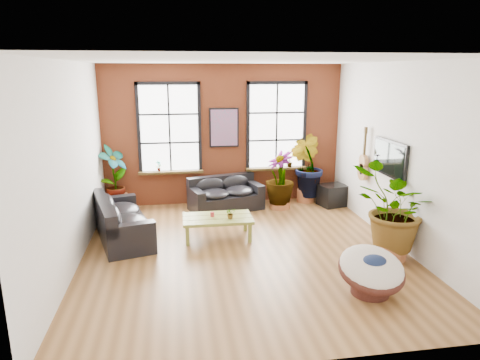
# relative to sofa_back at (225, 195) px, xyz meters

# --- Properties ---
(room) EXTENTS (6.04, 6.54, 3.54)m
(room) POSITION_rel_sofa_back_xyz_m (0.05, -2.49, 1.38)
(room) COLOR brown
(room) RESTS_ON ground
(sofa_back) EXTENTS (1.91, 1.29, 0.80)m
(sofa_back) POSITION_rel_sofa_back_xyz_m (0.00, 0.00, 0.00)
(sofa_back) COLOR black
(sofa_back) RESTS_ON ground
(sofa_left) EXTENTS (1.42, 2.29, 0.84)m
(sofa_left) POSITION_rel_sofa_back_xyz_m (-2.34, -1.61, 0.02)
(sofa_left) COLOR black
(sofa_left) RESTS_ON ground
(coffee_table) EXTENTS (1.41, 0.82, 0.54)m
(coffee_table) POSITION_rel_sofa_back_xyz_m (-0.39, -1.87, 0.03)
(coffee_table) COLOR olive
(coffee_table) RESTS_ON ground
(papasan_chair) EXTENTS (1.03, 1.05, 0.75)m
(papasan_chair) POSITION_rel_sofa_back_xyz_m (1.69, -4.48, 0.03)
(papasan_chair) COLOR #49211A
(papasan_chair) RESTS_ON ground
(poster) EXTENTS (0.74, 0.06, 0.98)m
(poster) POSITION_rel_sofa_back_xyz_m (0.05, 0.55, 1.59)
(poster) COLOR black
(poster) RESTS_ON room
(tv_wall_unit) EXTENTS (0.13, 1.86, 1.20)m
(tv_wall_unit) POSITION_rel_sofa_back_xyz_m (2.99, -2.04, 1.18)
(tv_wall_unit) COLOR black
(tv_wall_unit) RESTS_ON room
(media_box) EXTENTS (0.76, 0.68, 0.54)m
(media_box) POSITION_rel_sofa_back_xyz_m (2.73, -0.14, -0.09)
(media_box) COLOR black
(media_box) RESTS_ON ground
(pot_back_left) EXTENTS (0.59, 0.59, 0.42)m
(pot_back_left) POSITION_rel_sofa_back_xyz_m (-2.65, 0.26, -0.15)
(pot_back_left) COLOR #AB6038
(pot_back_left) RESTS_ON ground
(pot_back_right) EXTENTS (0.56, 0.56, 0.33)m
(pot_back_right) POSITION_rel_sofa_back_xyz_m (2.16, 0.29, -0.20)
(pot_back_right) COLOR #AB6038
(pot_back_right) RESTS_ON ground
(pot_right_wall) EXTENTS (0.73, 0.73, 0.42)m
(pot_right_wall) POSITION_rel_sofa_back_xyz_m (2.62, -3.34, -0.15)
(pot_right_wall) COLOR #AB6038
(pot_right_wall) RESTS_ON ground
(pot_mid) EXTENTS (0.66, 0.66, 0.38)m
(pot_mid) POSITION_rel_sofa_back_xyz_m (1.36, -0.13, -0.17)
(pot_mid) COLOR #AB6038
(pot_mid) RESTS_ON ground
(floor_plant_back_left) EXTENTS (0.89, 0.94, 1.48)m
(floor_plant_back_left) POSITION_rel_sofa_back_xyz_m (-2.65, 0.27, 0.53)
(floor_plant_back_left) COLOR #214E14
(floor_plant_back_left) RESTS_ON ground
(floor_plant_back_right) EXTENTS (1.13, 1.14, 1.62)m
(floor_plant_back_right) POSITION_rel_sofa_back_xyz_m (2.15, 0.33, 0.60)
(floor_plant_back_right) COLOR #214E14
(floor_plant_back_right) RESTS_ON ground
(floor_plant_right_wall) EXTENTS (1.77, 1.67, 1.56)m
(floor_plant_right_wall) POSITION_rel_sofa_back_xyz_m (2.62, -3.36, 0.58)
(floor_plant_right_wall) COLOR #214E14
(floor_plant_right_wall) RESTS_ON ground
(floor_plant_mid) EXTENTS (0.93, 0.93, 1.30)m
(floor_plant_mid) POSITION_rel_sofa_back_xyz_m (1.33, -0.15, 0.43)
(floor_plant_mid) COLOR #214E14
(floor_plant_mid) RESTS_ON ground
(table_plant) EXTENTS (0.24, 0.22, 0.22)m
(table_plant) POSITION_rel_sofa_back_xyz_m (-0.13, -1.99, 0.20)
(table_plant) COLOR #214E14
(table_plant) RESTS_ON coffee_table
(sill_plant_left) EXTENTS (0.17, 0.17, 0.27)m
(sill_plant_left) POSITION_rel_sofa_back_xyz_m (-1.60, 0.50, 0.67)
(sill_plant_left) COLOR #214E14
(sill_plant_left) RESTS_ON room
(sill_plant_right) EXTENTS (0.19, 0.19, 0.27)m
(sill_plant_right) POSITION_rel_sofa_back_xyz_m (1.75, 0.50, 0.67)
(sill_plant_right) COLOR #214E14
(sill_plant_right) RESTS_ON room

